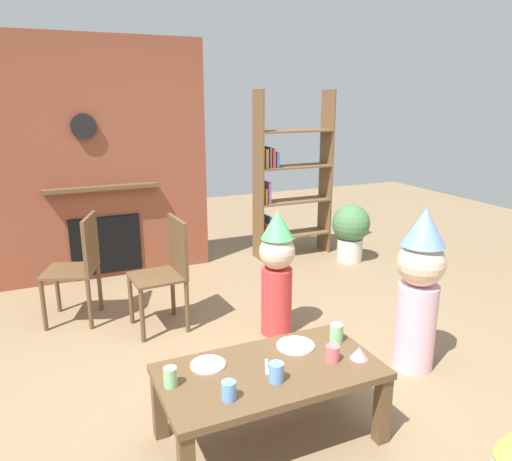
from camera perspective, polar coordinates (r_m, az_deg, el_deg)
name	(u,v)px	position (r m, az deg, el deg)	size (l,w,h in m)	color
ground_plane	(260,390)	(3.30, 0.48, -18.20)	(12.00, 12.00, 0.00)	#846B4C
brick_fireplace_feature	(98,162)	(5.16, -17.99, 7.63)	(2.20, 0.28, 2.40)	brown
bookshelf	(288,181)	(5.62, 3.77, 5.77)	(0.90, 0.28, 1.90)	brown
coffee_table	(270,379)	(2.72, 1.65, -17.01)	(1.18, 0.62, 0.43)	brown
paper_cup_near_left	(333,353)	(2.77, 8.95, -14.00)	(0.08, 0.08, 0.09)	#E5666B
paper_cup_near_right	(170,377)	(2.56, -9.98, -16.52)	(0.07, 0.07, 0.10)	#8CD18C
paper_cup_center	(336,333)	(2.96, 9.38, -11.74)	(0.08, 0.08, 0.11)	#8CD18C
paper_cup_far_left	(276,372)	(2.56, 2.39, -16.23)	(0.08, 0.08, 0.10)	#669EE0
paper_cup_far_right	(229,391)	(2.44, -3.20, -18.20)	(0.07, 0.07, 0.10)	#669EE0
paper_plate_front	(296,345)	(2.90, 4.65, -13.26)	(0.22, 0.22, 0.01)	white
paper_plate_rear	(208,365)	(2.72, -5.63, -15.33)	(0.19, 0.19, 0.01)	white
birthday_cake_slice	(359,353)	(2.82, 11.97, -13.81)	(0.10, 0.10, 0.07)	pink
table_fork	(267,367)	(2.70, 1.27, -15.65)	(0.15, 0.02, 0.01)	silver
child_in_pink	(419,286)	(3.46, 18.53, -6.20)	(0.31, 0.31, 1.14)	#EAB2C6
child_by_the_chairs	(277,270)	(3.78, 2.46, -4.60)	(0.28, 0.28, 1.01)	#D13838
dining_chair_left	(81,262)	(4.26, -19.81, -3.52)	(0.51, 0.51, 0.90)	brown
dining_chair_middle	(168,267)	(3.97, -10.29, -4.18)	(0.42, 0.42, 0.90)	brown
potted_plant_tall	(351,229)	(5.62, 11.02, 0.16)	(0.43, 0.43, 0.66)	beige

